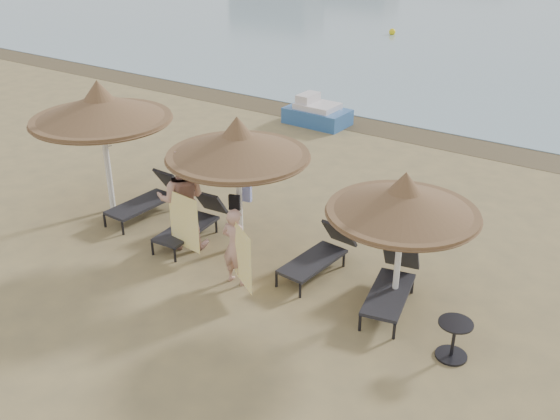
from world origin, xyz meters
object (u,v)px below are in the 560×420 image
(palapa_left, at_px, (100,109))
(side_table, at_px, (453,341))
(palapa_right, at_px, (404,201))
(pedal_boat, at_px, (317,113))
(lounger_near_left, at_px, (194,221))
(person_right, at_px, (235,241))
(lounger_far_right, at_px, (392,283))
(lounger_far_left, at_px, (149,198))
(lounger_near_right, at_px, (321,253))
(person_left, at_px, (181,192))
(palapa_center, at_px, (238,145))

(palapa_left, height_order, side_table, palapa_left)
(palapa_right, distance_m, pedal_boat, 9.98)
(lounger_near_left, bearing_deg, person_right, -30.67)
(palapa_right, distance_m, lounger_far_right, 1.59)
(palapa_right, distance_m, lounger_far_left, 6.18)
(palapa_right, relative_size, lounger_near_right, 1.35)
(palapa_left, bearing_deg, lounger_near_right, 4.15)
(palapa_left, relative_size, side_table, 4.74)
(palapa_left, distance_m, person_left, 2.72)
(person_left, bearing_deg, palapa_left, -40.07)
(palapa_right, height_order, pedal_boat, palapa_right)
(palapa_left, xyz_separation_m, palapa_right, (6.81, 0.11, -0.39))
(lounger_near_left, height_order, lounger_far_right, lounger_far_right)
(palapa_center, bearing_deg, palapa_left, -175.67)
(palapa_left, bearing_deg, palapa_right, 0.92)
(lounger_near_left, height_order, person_right, person_right)
(person_right, bearing_deg, person_left, -19.86)
(lounger_near_left, relative_size, pedal_boat, 0.95)
(lounger_far_left, bearing_deg, lounger_far_right, 1.10)
(side_table, distance_m, person_left, 5.76)
(lounger_near_left, xyz_separation_m, side_table, (5.74, -0.72, -0.07))
(lounger_near_right, bearing_deg, pedal_boat, 126.96)
(palapa_right, xyz_separation_m, lounger_near_right, (-1.62, 0.27, -1.60))
(palapa_left, xyz_separation_m, lounger_far_right, (6.73, 0.16, -1.98))
(lounger_far_right, relative_size, pedal_boat, 0.98)
(person_left, bearing_deg, side_table, 143.75)
(lounger_near_right, bearing_deg, palapa_left, -170.20)
(side_table, bearing_deg, lounger_far_right, 148.89)
(lounger_far_left, bearing_deg, palapa_left, -155.17)
(side_table, relative_size, person_right, 0.37)
(lounger_near_left, distance_m, pedal_boat, 7.95)
(person_right, bearing_deg, lounger_far_right, -162.17)
(lounger_far_right, bearing_deg, lounger_near_left, 170.13)
(palapa_right, bearing_deg, lounger_near_right, 170.69)
(palapa_center, bearing_deg, person_right, -56.37)
(lounger_near_left, distance_m, side_table, 5.79)
(palapa_left, distance_m, side_table, 8.40)
(side_table, xyz_separation_m, person_right, (-3.98, -0.16, 0.56))
(lounger_near_left, bearing_deg, person_left, -85.75)
(person_right, bearing_deg, lounger_near_right, -134.19)
(lounger_far_left, distance_m, person_left, 1.89)
(palapa_right, relative_size, lounger_far_left, 1.28)
(palapa_right, xyz_separation_m, lounger_near_left, (-4.44, -0.07, -1.59))
(palapa_right, distance_m, person_right, 3.05)
(palapa_right, bearing_deg, person_left, -174.45)
(lounger_far_left, xyz_separation_m, person_left, (1.59, -0.65, 0.78))
(palapa_right, distance_m, side_table, 2.26)
(palapa_center, bearing_deg, person_left, -149.64)
(palapa_right, bearing_deg, lounger_near_left, -179.13)
(lounger_near_right, height_order, pedal_boat, pedal_boat)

